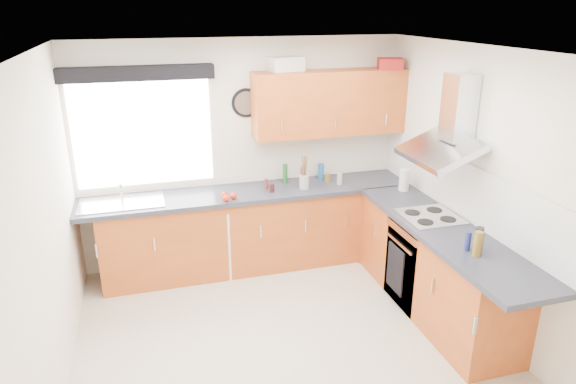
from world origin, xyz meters
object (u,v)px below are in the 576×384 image
object	(u,v)px
upper_cabinets	(330,103)
oven	(425,263)
washing_machine	(207,239)
extractor_hood	(449,128)

from	to	relation	value
upper_cabinets	oven	bearing A→B (deg)	-67.46
oven	washing_machine	xyz separation A→B (m)	(-1.99, 1.22, -0.04)
oven	upper_cabinets	world-z (taller)	upper_cabinets
oven	upper_cabinets	bearing A→B (deg)	112.54
oven	upper_cabinets	xyz separation A→B (m)	(-0.55, 1.32, 1.38)
oven	upper_cabinets	size ratio (longest dim) A/B	0.50
upper_cabinets	washing_machine	world-z (taller)	upper_cabinets
extractor_hood	upper_cabinets	bearing A→B (deg)	116.13
upper_cabinets	washing_machine	size ratio (longest dim) A/B	2.18
extractor_hood	upper_cabinets	size ratio (longest dim) A/B	0.46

